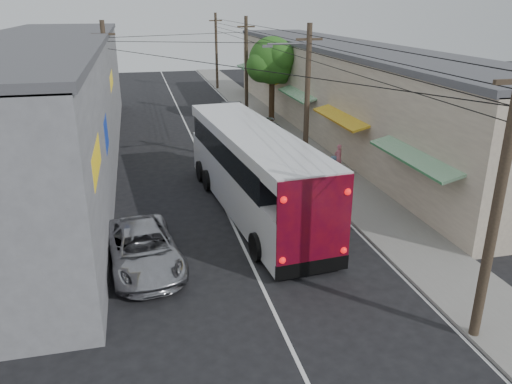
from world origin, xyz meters
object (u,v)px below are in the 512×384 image
Objects in this scene: pedestrian_near at (338,157)px; parked_suv at (271,138)px; coach_bus at (252,169)px; pedestrian_far at (332,171)px; parked_car_far at (232,112)px; parked_car_mid at (251,131)px; jeepney at (143,249)px.

parked_suv is at bearing -82.95° from pedestrian_near.
coach_bus reaches higher than pedestrian_far.
parked_suv is 1.26× the size of parked_car_far.
pedestrian_near is (3.34, -7.26, 0.02)m from parked_car_mid.
coach_bus is 3.02× the size of parked_car_far.
pedestrian_far is (2.03, -16.47, 0.19)m from parked_car_far.
parked_car_mid is at bearing 107.45° from parked_suv.
jeepney is 0.94× the size of parked_suv.
parked_suv is 7.57m from pedestrian_far.
pedestrian_far is (9.63, 6.22, 0.19)m from jeepney.
coach_bus reaches higher than parked_car_mid.
parked_car_mid is at bearing -85.47° from parked_car_far.
parked_car_mid is (2.61, 11.58, -1.12)m from coach_bus.
jeepney reaches higher than parked_car_far.
pedestrian_far reaches higher than parked_suv.
jeepney is at bearing -103.98° from parked_car_far.
pedestrian_near is at bearing 30.53° from jeepney.
pedestrian_near is 2.74m from pedestrian_far.
parked_suv is (3.41, 9.39, -1.15)m from coach_bus.
pedestrian_near reaches higher than parked_car_far.
coach_bus is at bearing -93.55° from parked_car_far.
parked_suv is 5.67m from pedestrian_near.
parked_car_mid is at bearing 56.71° from jeepney.
parked_car_mid reaches higher than parked_car_far.
parked_car_far is at bearing -92.41° from pedestrian_far.
parked_car_far is at bearing 92.45° from parked_suv.
jeepney is 3.58× the size of pedestrian_near.
parked_car_far is at bearing 76.80° from coach_bus.
pedestrian_near is at bearing -72.12° from parked_car_far.
pedestrian_far is (2.03, -9.66, 0.09)m from parked_car_mid.
pedestrian_far is at bearing -78.44° from parked_car_far.
jeepney is at bearing -124.16° from parked_suv.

